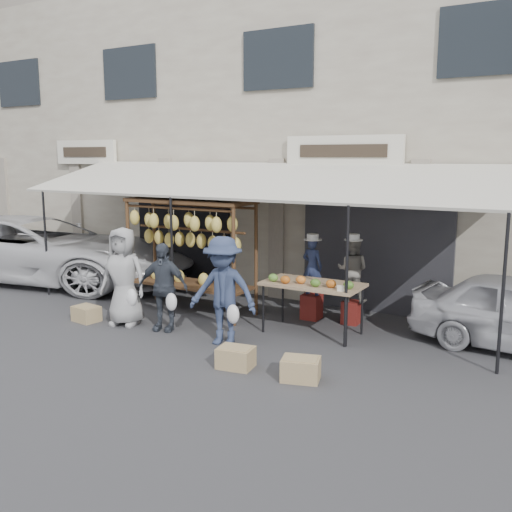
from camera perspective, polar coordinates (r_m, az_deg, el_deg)
The scene contains 16 objects.
ground_plane at distance 9.69m, azimuth -7.79°, elevation -8.49°, with size 90.00×90.00×0.00m, color #2D2D30.
shophouse at distance 14.87m, azimuth 7.74°, elevation 12.18°, with size 24.00×6.15×7.30m.
awning at distance 11.08m, azimuth -0.78°, elevation 7.49°, with size 10.00×2.35×2.92m.
banana_rack at distance 11.13m, azimuth -6.76°, elevation 2.26°, with size 2.60×0.90×2.24m.
produce_table at distance 9.83m, azimuth 5.61°, elevation -2.91°, with size 1.70×0.90×1.04m.
vendor_left at distance 10.72m, azimuth 5.65°, elevation -1.05°, with size 0.39×0.26×1.08m, color #232B4C.
vendor_right at distance 10.51m, azimuth 9.63°, elevation -1.39°, with size 0.57×0.44×1.17m, color slate.
customer_left at distance 10.60m, azimuth -13.10°, elevation -2.02°, with size 0.88×0.57×1.80m, color gray.
customer_mid at distance 10.17m, azimuth -9.29°, elevation -3.06°, with size 0.92×0.38×1.57m, color #353B45.
customer_right at distance 9.27m, azimuth -3.31°, elevation -3.52°, with size 1.15×0.66×1.79m, color navy.
stool_left at distance 10.89m, azimuth 5.58°, elevation -5.06°, with size 0.34×0.34×0.47m, color maroon.
stool_right at distance 10.69m, azimuth 9.51°, elevation -5.58°, with size 0.30×0.30×0.43m, color maroon.
crate_near_a at distance 8.46m, azimuth -2.04°, elevation -10.11°, with size 0.50×0.38×0.30m, color tan.
crate_near_b at distance 8.04m, azimuth 4.50°, elevation -11.21°, with size 0.52×0.39×0.31m, color tan.
crate_far at distance 11.17m, azimuth -16.60°, elevation -5.55°, with size 0.48×0.36×0.29m, color tan.
van at distance 15.12m, azimuth -21.57°, elevation 2.16°, with size 2.61×5.66×2.36m, color silver.
Camera 1 is at (5.69, -7.23, 3.06)m, focal length 40.00 mm.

